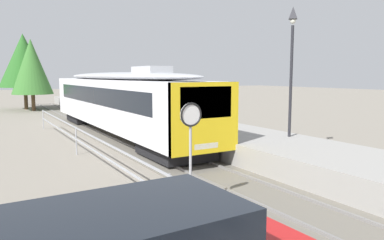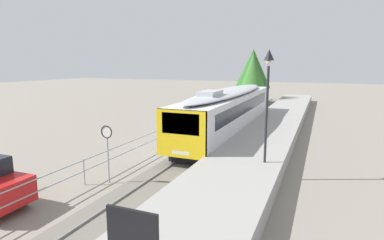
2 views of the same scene
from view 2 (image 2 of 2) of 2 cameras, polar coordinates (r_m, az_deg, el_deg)
name	(u,v)px [view 2 (image 2 of 2)]	position (r m, az deg, el deg)	size (l,w,h in m)	color
ground_plane	(180,139)	(23.87, -2.22, -3.47)	(160.00, 160.00, 0.00)	gray
track_rails	(218,142)	(22.80, 4.66, -4.05)	(3.20, 60.00, 0.14)	#6B665B
commuter_train	(229,108)	(25.05, 6.71, 2.11)	(2.82, 18.68, 3.74)	silver
station_platform	(264,141)	(21.96, 12.78, -3.71)	(3.90, 60.00, 0.90)	#999691
platform_lamp_mid_platform	(268,85)	(15.16, 13.50, 6.14)	(0.34, 0.34, 5.35)	#232328
platform_notice_board	(132,233)	(6.97, -10.70, -19.38)	(1.20, 0.08, 1.80)	#232328
speed_limit_sign	(107,140)	(15.20, -15.07, -3.46)	(0.61, 0.10, 2.81)	#9EA0A5
carpark_fence	(84,166)	(15.66, -18.93, -7.89)	(0.06, 36.06, 1.25)	#9EA0A5
tree_behind_carpark	(253,69)	(45.76, 10.93, 9.10)	(4.92, 4.92, 7.63)	brown
tree_behind_station_far	(253,74)	(43.71, 10.93, 8.22)	(3.86, 3.86, 6.98)	brown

